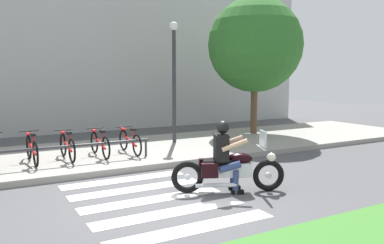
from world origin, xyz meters
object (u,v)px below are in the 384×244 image
(rider, at_px, (225,151))
(tree_near_rack, at_px, (255,45))
(bicycle_2, at_px, (67,147))
(bicycle_3, at_px, (100,144))
(bicycle_4, at_px, (130,141))
(street_lamp, at_px, (174,71))
(bicycle_1, at_px, (32,149))
(motorcycle, at_px, (229,169))
(bike_rack, at_px, (72,147))

(rider, height_order, tree_near_rack, tree_near_rack)
(bicycle_2, xyz_separation_m, bicycle_3, (0.85, 0.00, -0.01))
(bicycle_4, relative_size, street_lamp, 0.40)
(bicycle_1, bearing_deg, street_lamp, 13.16)
(street_lamp, distance_m, tree_near_rack, 3.71)
(motorcycle, bearing_deg, bicycle_1, 128.94)
(motorcycle, relative_size, tree_near_rack, 0.41)
(rider, xyz_separation_m, bicycle_2, (-2.27, 3.92, -0.33))
(bicycle_4, bearing_deg, bicycle_2, -179.98)
(bicycle_3, relative_size, bicycle_4, 1.00)
(bicycle_1, bearing_deg, motorcycle, -51.06)
(street_lamp, bearing_deg, motorcycle, -104.25)
(bicycle_2, relative_size, street_lamp, 0.40)
(bicycle_1, bearing_deg, bicycle_3, 0.02)
(rider, xyz_separation_m, tree_near_rack, (4.89, 5.36, 2.61))
(motorcycle, relative_size, bicycle_2, 1.34)
(bicycle_1, bearing_deg, bicycle_4, 0.02)
(bicycle_2, distance_m, tree_near_rack, 7.87)
(bicycle_4, bearing_deg, street_lamp, 28.66)
(bicycle_1, xyz_separation_m, bicycle_4, (2.55, 0.00, -0.02))
(bicycle_2, height_order, bicycle_4, bicycle_2)
(bicycle_4, bearing_deg, motorcycle, -80.82)
(tree_near_rack, bearing_deg, bicycle_4, -165.20)
(bicycle_4, bearing_deg, bicycle_3, -179.99)
(bicycle_1, distance_m, bicycle_3, 1.70)
(bike_rack, xyz_separation_m, street_lamp, (3.61, 1.60, 1.88))
(street_lamp, bearing_deg, bicycle_1, -166.84)
(bicycle_2, bearing_deg, bicycle_3, 0.03)
(tree_near_rack, bearing_deg, bike_rack, -164.42)
(bicycle_1, xyz_separation_m, bike_rack, (0.85, -0.55, 0.06))
(motorcycle, relative_size, bicycle_1, 1.27)
(bicycle_3, height_order, bike_rack, bicycle_3)
(bicycle_3, bearing_deg, bicycle_1, -179.98)
(bicycle_4, distance_m, street_lamp, 2.93)
(bicycle_1, relative_size, tree_near_rack, 0.32)
(bike_rack, bearing_deg, bicycle_3, 33.09)
(bicycle_3, bearing_deg, bicycle_4, 0.01)
(rider, xyz_separation_m, bicycle_3, (-1.42, 3.92, -0.34))
(motorcycle, relative_size, street_lamp, 0.53)
(rider, distance_m, bicycle_4, 3.97)
(bicycle_1, height_order, bicycle_4, bicycle_1)
(rider, height_order, bicycle_3, rider)
(motorcycle, height_order, bike_rack, motorcycle)
(bicycle_4, xyz_separation_m, bike_rack, (-1.70, -0.55, 0.08))
(bicycle_1, height_order, street_lamp, street_lamp)
(rider, bearing_deg, bicycle_4, 98.27)
(bicycle_1, height_order, bicycle_2, bicycle_1)
(bicycle_4, height_order, street_lamp, street_lamp)
(rider, xyz_separation_m, bike_rack, (-2.27, 3.36, -0.26))
(bike_rack, bearing_deg, bicycle_4, 18.05)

